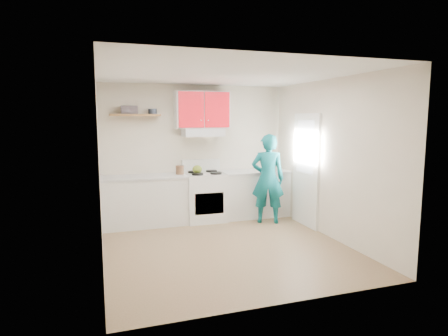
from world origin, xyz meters
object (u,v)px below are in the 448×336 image
object	(u,v)px
stove	(205,197)
tin	(153,111)
crock	(180,171)
person	(268,179)
kettle	(197,169)

from	to	relation	value
stove	tin	bearing A→B (deg)	168.37
stove	crock	world-z (taller)	crock
person	kettle	bearing A→B (deg)	-1.40
stove	crock	distance (m)	0.71
tin	crock	xyz separation A→B (m)	(0.46, -0.18, -1.09)
kettle	person	size ratio (longest dim) A/B	0.11
kettle	person	bearing A→B (deg)	-29.15
tin	crock	distance (m)	1.20
stove	tin	world-z (taller)	tin
crock	stove	bearing A→B (deg)	-1.52
stove	tin	distance (m)	1.88
tin	stove	bearing A→B (deg)	-11.63
stove	tin	xyz separation A→B (m)	(-0.93, 0.19, 1.63)
kettle	crock	distance (m)	0.34
stove	person	xyz separation A→B (m)	(1.09, -0.51, 0.38)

